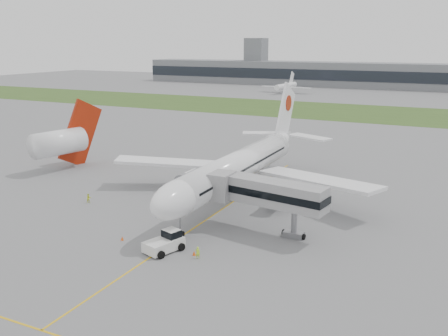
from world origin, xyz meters
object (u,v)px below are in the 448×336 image
at_px(airliner, 240,165).
at_px(neighbor_aircraft, 62,141).
at_px(jet_bridge, 264,192).
at_px(pushback_tug, 166,242).
at_px(ground_crew_near, 198,253).

relative_size(airliner, neighbor_aircraft, 2.93).
bearing_deg(jet_bridge, neighbor_aircraft, 172.57).
relative_size(airliner, jet_bridge, 3.16).
distance_m(airliner, pushback_tug, 24.89).
height_order(pushback_tug, jet_bridge, jet_bridge).
bearing_deg(ground_crew_near, pushback_tug, -33.39).
xyz_separation_m(pushback_tug, ground_crew_near, (4.78, -0.36, -0.41)).
bearing_deg(ground_crew_near, airliner, -106.84).
distance_m(ground_crew_near, neighbor_aircraft, 53.61).
bearing_deg(airliner, jet_bridge, -54.74).
distance_m(pushback_tug, ground_crew_near, 4.81).
bearing_deg(neighbor_aircraft, pushback_tug, -19.92).
bearing_deg(ground_crew_near, jet_bridge, -137.86).
bearing_deg(neighbor_aircraft, airliner, 9.93).
distance_m(airliner, ground_crew_near, 25.88).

